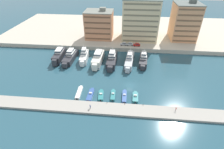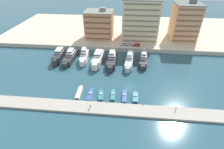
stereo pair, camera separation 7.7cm
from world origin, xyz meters
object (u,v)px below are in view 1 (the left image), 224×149
at_px(yacht_charcoal_mid_right, 143,60).
at_px(pedestrian_mid_deck, 90,106).
at_px(yacht_white_mid_left, 84,56).
at_px(yacht_ivory_center_left, 98,59).
at_px(car_silver_far_left, 124,44).
at_px(motorboat_teal_center_left, 113,95).
at_px(motorboat_teal_mid_left, 101,95).
at_px(motorboat_teal_center_right, 135,97).
at_px(pedestrian_near_edge, 176,109).
at_px(yacht_charcoal_left, 70,56).
at_px(yacht_charcoal_far_left, 59,56).
at_px(car_silver_left, 130,44).
at_px(yacht_silver_center_right, 130,60).
at_px(motorboat_white_far_left, 79,92).
at_px(yacht_charcoal_center, 112,59).
at_px(motorboat_blue_left, 90,95).
at_px(motorboat_blue_center, 124,96).
at_px(car_red_mid_left, 137,45).

height_order(yacht_charcoal_mid_right, pedestrian_mid_deck, yacht_charcoal_mid_right).
xyz_separation_m(yacht_white_mid_left, yacht_ivory_center_left, (7.83, -1.84, 0.02)).
height_order(car_silver_far_left, pedestrian_mid_deck, car_silver_far_left).
bearing_deg(motorboat_teal_center_left, motorboat_teal_mid_left, -175.03).
xyz_separation_m(motorboat_teal_center_right, car_silver_far_left, (-6.39, 45.30, 2.86)).
bearing_deg(motorboat_teal_mid_left, motorboat_teal_center_right, 0.01).
bearing_deg(yacht_charcoal_mid_right, pedestrian_near_edge, -74.33).
distance_m(yacht_charcoal_left, motorboat_teal_mid_left, 35.50).
bearing_deg(yacht_charcoal_far_left, yacht_charcoal_mid_right, 0.15).
bearing_deg(car_silver_left, yacht_silver_center_right, -89.99).
relative_size(yacht_silver_center_right, motorboat_teal_center_left, 2.83).
relative_size(yacht_charcoal_mid_right, motorboat_white_far_left, 1.83).
bearing_deg(car_silver_far_left, yacht_charcoal_center, -106.59).
bearing_deg(pedestrian_mid_deck, yacht_charcoal_left, 116.53).
distance_m(yacht_charcoal_left, pedestrian_near_edge, 60.13).
bearing_deg(pedestrian_near_edge, yacht_white_mid_left, 139.77).
bearing_deg(yacht_charcoal_far_left, car_silver_far_left, 26.25).
distance_m(yacht_charcoal_far_left, car_silver_left, 41.87).
bearing_deg(motorboat_blue_left, pedestrian_mid_deck, -78.71).
distance_m(yacht_silver_center_right, car_silver_far_left, 18.29).
distance_m(motorboat_blue_center, car_red_mid_left, 45.51).
xyz_separation_m(yacht_charcoal_far_left, motorboat_blue_left, (22.87, -28.48, -1.94)).
bearing_deg(motorboat_blue_center, motorboat_teal_center_left, 173.45).
height_order(yacht_white_mid_left, motorboat_teal_center_left, yacht_white_mid_left).
relative_size(motorboat_teal_center_left, pedestrian_near_edge, 4.41).
distance_m(yacht_silver_center_right, motorboat_teal_mid_left, 29.62).
relative_size(yacht_charcoal_mid_right, pedestrian_near_edge, 9.80).
bearing_deg(motorboat_blue_center, yacht_charcoal_center, 105.60).
bearing_deg(motorboat_teal_mid_left, car_silver_far_left, 80.76).
xyz_separation_m(yacht_charcoal_center, motorboat_white_far_left, (-11.02, -26.15, -1.88)).
relative_size(yacht_charcoal_left, motorboat_white_far_left, 2.20).
height_order(yacht_charcoal_center, car_silver_left, yacht_charcoal_center).
xyz_separation_m(yacht_charcoal_left, pedestrian_near_edge, (48.97, -34.89, -0.24)).
bearing_deg(car_silver_left, motorboat_blue_left, -108.55).
bearing_deg(motorboat_blue_center, motorboat_teal_center_right, 1.47).
xyz_separation_m(yacht_charcoal_far_left, motorboat_teal_center_left, (31.94, -27.87, -1.93)).
height_order(motorboat_teal_center_left, motorboat_blue_center, motorboat_blue_center).
bearing_deg(yacht_white_mid_left, motorboat_teal_center_right, -46.59).
relative_size(yacht_charcoal_center, motorboat_blue_left, 2.27).
relative_size(motorboat_white_far_left, motorboat_blue_center, 1.07).
bearing_deg(motorboat_teal_mid_left, yacht_charcoal_mid_right, 57.30).
bearing_deg(yacht_ivory_center_left, yacht_charcoal_center, 0.62).
bearing_deg(yacht_charcoal_far_left, yacht_charcoal_center, -2.73).
height_order(motorboat_teal_center_right, car_red_mid_left, car_red_mid_left).
xyz_separation_m(yacht_charcoal_mid_right, pedestrian_mid_deck, (-20.91, -36.52, -0.28)).
xyz_separation_m(motorboat_blue_center, car_red_mid_left, (5.70, 45.07, 2.79)).
bearing_deg(pedestrian_near_edge, yacht_charcoal_center, 128.15).
relative_size(yacht_charcoal_center, yacht_charcoal_mid_right, 1.21).
height_order(motorboat_white_far_left, motorboat_teal_center_left, motorboat_teal_center_left).
relative_size(car_silver_left, pedestrian_mid_deck, 2.41).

